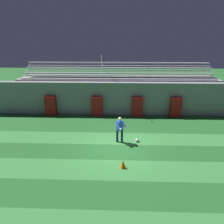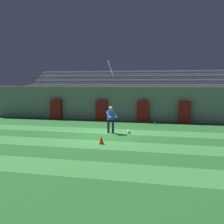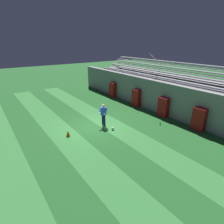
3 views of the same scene
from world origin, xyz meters
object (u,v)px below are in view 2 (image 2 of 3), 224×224
Objects in this scene: padding_pillar_far_left at (56,109)px; traffic_cone at (101,140)px; padding_pillar_gate_right at (143,112)px; water_bottle at (155,124)px; padding_pillar_gate_left at (102,111)px; goalkeeper at (111,118)px; padding_pillar_far_right at (185,113)px; soccer_ball at (129,132)px.

traffic_cone is at bearing -52.83° from padding_pillar_far_left.
traffic_cone is (-1.28, -8.08, -0.62)m from padding_pillar_gate_right.
water_bottle is at bearing -10.13° from padding_pillar_far_left.
padding_pillar_far_left is at bearing 180.00° from padding_pillar_gate_left.
goalkeeper is 4.46m from water_bottle.
padding_pillar_far_left reaches higher than water_bottle.
padding_pillar_far_right is 6.89× the size of water_bottle.
water_bottle is (4.45, -1.51, -0.71)m from padding_pillar_gate_left.
traffic_cone is 1.75× the size of water_bottle.
goalkeeper is at bearing -69.21° from padding_pillar_gate_left.
padding_pillar_far_left is at bearing 139.40° from goalkeeper.
padding_pillar_gate_left and padding_pillar_far_left have the same top height.
soccer_ball is at bearing -125.32° from padding_pillar_far_right.
goalkeeper is 7.59× the size of soccer_ball.
padding_pillar_gate_left is 7.52× the size of soccer_ball.
padding_pillar_gate_right is at bearing 0.00° from padding_pillar_gate_left.
padding_pillar_far_right is 3.94× the size of traffic_cone.
traffic_cone is (2.11, -8.08, -0.62)m from padding_pillar_gate_left.
water_bottle is at bearing 70.34° from traffic_cone.
padding_pillar_gate_left is at bearing 121.20° from soccer_ball.
water_bottle is (2.52, 3.59, -0.83)m from goalkeeper.
traffic_cone is 6.97m from water_bottle.
padding_pillar_gate_right reaches higher than water_bottle.
padding_pillar_gate_right is 1.98m from water_bottle.
goalkeeper is 1.40m from soccer_ball.
padding_pillar_far_left and padding_pillar_far_right have the same top height.
traffic_cone is (6.12, -8.08, -0.62)m from padding_pillar_far_left.
padding_pillar_far_right is at bearing 34.98° from water_bottle.
padding_pillar_gate_left is 1.00× the size of padding_pillar_far_right.
padding_pillar_gate_left reaches higher than water_bottle.
soccer_ball is 3.19m from traffic_cone.
padding_pillar_gate_left and padding_pillar_far_right have the same top height.
padding_pillar_far_left is at bearing 144.51° from soccer_ball.
water_bottle is at bearing 54.95° from goalkeeper.
padding_pillar_gate_right is 5.10m from soccer_ball.
padding_pillar_gate_left is 5.93m from soccer_ball.
goalkeeper reaches higher than water_bottle.
soccer_ball is 0.52× the size of traffic_cone.
padding_pillar_gate_left is 8.37m from traffic_cone.
padding_pillar_far_right is at bearing 54.68° from soccer_ball.
padding_pillar_far_left is at bearing 180.00° from padding_pillar_far_right.
soccer_ball is 0.92× the size of water_bottle.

